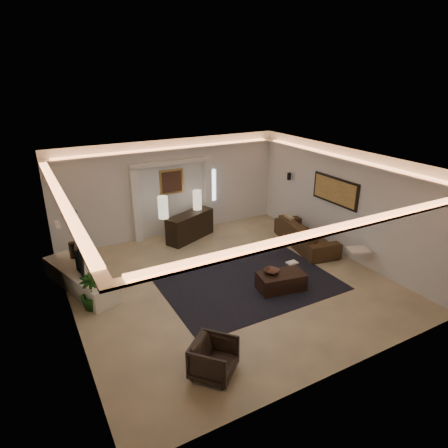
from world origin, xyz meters
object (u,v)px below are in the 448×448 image
armchair (214,359)px  coffee_table (281,281)px  console (190,226)px  sofa (306,234)px

armchair → coffee_table: bearing=-8.4°
console → sofa: size_ratio=0.68×
coffee_table → armchair: (-2.61, -1.68, 0.11)m
sofa → coffee_table: bearing=138.9°
sofa → coffee_table: (-2.08, -1.63, -0.14)m
armchair → console: bearing=28.6°
sofa → armchair: sofa is taller
console → sofa: console is taller
coffee_table → sofa: bearing=48.2°
console → coffee_table: 3.74m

